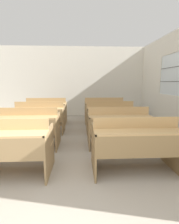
# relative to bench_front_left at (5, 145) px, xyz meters

# --- Properties ---
(wall_back) EXTENTS (6.38, 0.06, 2.88)m
(wall_back) POSITION_rel_bench_front_left_xyz_m (0.70, 4.90, 0.95)
(wall_back) COLOR white
(wall_back) RESTS_ON ground_plane
(bench_front_left) EXTENTS (1.34, 0.76, 0.90)m
(bench_front_left) POSITION_rel_bench_front_left_xyz_m (0.00, 0.00, 0.00)
(bench_front_left) COLOR #9A7B51
(bench_front_left) RESTS_ON ground_plane
(bench_front_right) EXTENTS (1.34, 0.76, 0.90)m
(bench_front_right) POSITION_rel_bench_front_left_xyz_m (2.01, 0.02, 0.00)
(bench_front_right) COLOR olive
(bench_front_right) RESTS_ON ground_plane
(bench_second_left) EXTENTS (1.34, 0.76, 0.90)m
(bench_second_left) POSITION_rel_bench_front_left_xyz_m (-0.01, 1.16, 0.00)
(bench_second_left) COLOR #93754B
(bench_second_left) RESTS_ON ground_plane
(bench_second_right) EXTENTS (1.34, 0.76, 0.90)m
(bench_second_right) POSITION_rel_bench_front_left_xyz_m (1.99, 1.16, 0.00)
(bench_second_right) COLOR #987A50
(bench_second_right) RESTS_ON ground_plane
(bench_third_left) EXTENTS (1.34, 0.76, 0.90)m
(bench_third_left) POSITION_rel_bench_front_left_xyz_m (0.01, 2.31, 0.00)
(bench_third_left) COLOR #96774D
(bench_third_left) RESTS_ON ground_plane
(bench_third_right) EXTENTS (1.34, 0.76, 0.90)m
(bench_third_right) POSITION_rel_bench_front_left_xyz_m (2.00, 2.30, 0.00)
(bench_third_right) COLOR #94754B
(bench_third_right) RESTS_ON ground_plane
(bench_back_left) EXTENTS (1.34, 0.76, 0.90)m
(bench_back_left) POSITION_rel_bench_front_left_xyz_m (-0.02, 3.44, 0.00)
(bench_back_left) COLOR olive
(bench_back_left) RESTS_ON ground_plane
(bench_back_right) EXTENTS (1.34, 0.76, 0.90)m
(bench_back_right) POSITION_rel_bench_front_left_xyz_m (1.98, 3.45, 0.00)
(bench_back_right) COLOR #997A50
(bench_back_right) RESTS_ON ground_plane
(wastepaper_bin) EXTENTS (0.30, 0.30, 0.34)m
(wastepaper_bin) POSITION_rel_bench_front_left_xyz_m (3.46, 4.05, -0.31)
(wastepaper_bin) COLOR #33477A
(wastepaper_bin) RESTS_ON ground_plane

